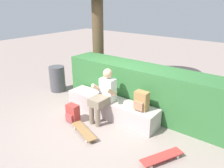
% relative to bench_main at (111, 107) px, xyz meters
% --- Properties ---
extents(ground_plane, '(24.00, 24.00, 0.00)m').
position_rel_bench_main_xyz_m(ground_plane, '(0.00, -0.34, -0.21)').
color(ground_plane, gray).
extents(bench_main, '(2.34, 0.51, 0.43)m').
position_rel_bench_main_xyz_m(bench_main, '(0.00, 0.00, 0.00)').
color(bench_main, '#B6A7A5').
rests_on(bench_main, ground).
extents(person_skater, '(0.49, 0.62, 1.18)m').
position_rel_bench_main_xyz_m(person_skater, '(-0.03, -0.22, 0.42)').
color(person_skater, white).
rests_on(person_skater, ground).
extents(skateboard_near_person, '(0.82, 0.46, 0.09)m').
position_rel_bench_main_xyz_m(skateboard_near_person, '(0.04, -0.95, -0.14)').
color(skateboard_near_person, olive).
rests_on(skateboard_near_person, ground).
extents(skateboard_beside_bench, '(0.53, 0.81, 0.09)m').
position_rel_bench_main_xyz_m(skateboard_beside_bench, '(1.66, -0.70, -0.14)').
color(skateboard_beside_bench, '#BC3833').
rests_on(skateboard_beside_bench, ground).
extents(backpack_on_bench, '(0.28, 0.23, 0.40)m').
position_rel_bench_main_xyz_m(backpack_on_bench, '(0.81, -0.01, 0.41)').
color(backpack_on_bench, '#A37A47').
rests_on(backpack_on_bench, bench_main).
extents(backpack_on_ground, '(0.28, 0.23, 0.40)m').
position_rel_bench_main_xyz_m(backpack_on_ground, '(-0.52, -0.72, -0.02)').
color(backpack_on_ground, '#B23833').
rests_on(backpack_on_ground, ground).
extents(hedge_row, '(4.15, 0.77, 1.13)m').
position_rel_bench_main_xyz_m(hedge_row, '(0.47, 0.69, 0.35)').
color(hedge_row, '#346F36').
rests_on(hedge_row, ground).
extents(trash_bin, '(0.45, 0.45, 0.75)m').
position_rel_bench_main_xyz_m(trash_bin, '(-2.22, 0.25, 0.16)').
color(trash_bin, '#4C4C51').
rests_on(trash_bin, ground).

